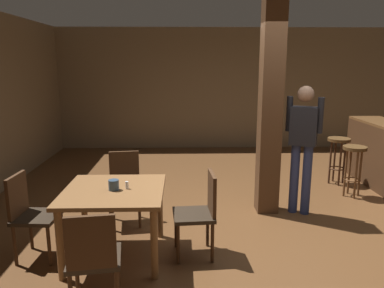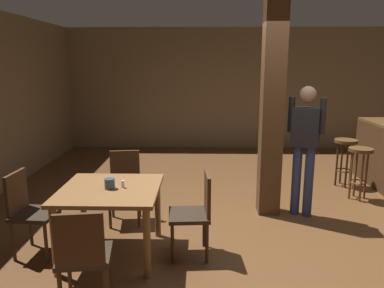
% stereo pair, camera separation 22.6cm
% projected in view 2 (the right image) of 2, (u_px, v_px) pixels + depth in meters
% --- Properties ---
extents(ground_plane, '(10.80, 10.80, 0.00)m').
position_uv_depth(ground_plane, '(268.00, 227.00, 4.68)').
color(ground_plane, brown).
extents(wall_back, '(8.00, 0.10, 2.80)m').
position_uv_depth(wall_back, '(237.00, 89.00, 8.77)').
color(wall_back, '#756047').
rests_on(wall_back, ground_plane).
extents(pillar, '(0.28, 0.28, 2.80)m').
position_uv_depth(pillar, '(272.00, 110.00, 4.86)').
color(pillar, '#4C301C').
rests_on(pillar, ground_plane).
extents(dining_table, '(1.01, 1.01, 0.74)m').
position_uv_depth(dining_table, '(110.00, 198.00, 3.88)').
color(dining_table, brown).
rests_on(dining_table, ground_plane).
extents(chair_south, '(0.48, 0.48, 0.89)m').
position_uv_depth(chair_south, '(83.00, 254.00, 3.00)').
color(chair_south, '#2D2319').
rests_on(chair_south, ground_plane).
extents(chair_north, '(0.47, 0.47, 0.89)m').
position_uv_depth(chair_north, '(125.00, 183.00, 4.78)').
color(chair_north, '#2D2319').
rests_on(chair_north, ground_plane).
extents(chair_east, '(0.45, 0.45, 0.89)m').
position_uv_depth(chair_east, '(196.00, 210.00, 3.90)').
color(chair_east, '#2D2319').
rests_on(chair_east, ground_plane).
extents(chair_west, '(0.45, 0.45, 0.89)m').
position_uv_depth(chair_west, '(29.00, 209.00, 3.93)').
color(chair_west, '#2D2319').
rests_on(chair_west, ground_plane).
extents(napkin_cup, '(0.11, 0.11, 0.11)m').
position_uv_depth(napkin_cup, '(110.00, 184.00, 3.82)').
color(napkin_cup, '#33475B').
rests_on(napkin_cup, dining_table).
extents(salt_shaker, '(0.03, 0.03, 0.08)m').
position_uv_depth(salt_shaker, '(123.00, 184.00, 3.85)').
color(salt_shaker, silver).
rests_on(salt_shaker, dining_table).
extents(standing_person, '(0.46, 0.33, 1.72)m').
position_uv_depth(standing_person, '(305.00, 142.00, 4.84)').
color(standing_person, black).
rests_on(standing_person, ground_plane).
extents(bar_stool_near, '(0.35, 0.35, 0.78)m').
position_uv_depth(bar_stool_near, '(360.00, 161.00, 5.51)').
color(bar_stool_near, '#4C3319').
rests_on(bar_stool_near, ground_plane).
extents(bar_stool_mid, '(0.36, 0.36, 0.78)m').
position_uv_depth(bar_stool_mid, '(345.00, 151.00, 6.12)').
color(bar_stool_mid, '#4C3319').
rests_on(bar_stool_mid, ground_plane).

